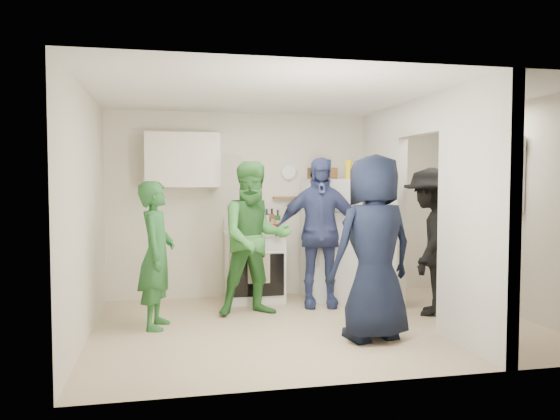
{
  "coord_description": "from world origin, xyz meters",
  "views": [
    {
      "loc": [
        -1.61,
        -5.68,
        1.59
      ],
      "look_at": [
        -0.34,
        0.4,
        1.25
      ],
      "focal_mm": 35.0,
      "sensor_mm": 36.0,
      "label": 1
    }
  ],
  "objects_px": {
    "person_green_center": "(255,238)",
    "person_nook": "(431,241)",
    "blue_bowl": "(322,164)",
    "person_denim": "(319,232)",
    "person_navy": "(374,248)",
    "yellow_cup_stack_top": "(349,170)",
    "fridge": "(330,239)",
    "wicker_basket": "(322,173)",
    "person_green_left": "(156,255)",
    "stove": "(254,267)"
  },
  "relations": [
    {
      "from": "fridge",
      "to": "person_navy",
      "type": "height_order",
      "value": "person_navy"
    },
    {
      "from": "person_green_left",
      "to": "person_denim",
      "type": "xyz_separation_m",
      "value": [
        1.98,
        0.62,
        0.15
      ]
    },
    {
      "from": "blue_bowl",
      "to": "yellow_cup_stack_top",
      "type": "relative_size",
      "value": 0.96
    },
    {
      "from": "person_green_center",
      "to": "person_denim",
      "type": "height_order",
      "value": "person_denim"
    },
    {
      "from": "blue_bowl",
      "to": "person_green_center",
      "type": "xyz_separation_m",
      "value": [
        -1.04,
        -0.76,
        -0.9
      ]
    },
    {
      "from": "wicker_basket",
      "to": "yellow_cup_stack_top",
      "type": "height_order",
      "value": "yellow_cup_stack_top"
    },
    {
      "from": "person_denim",
      "to": "stove",
      "type": "bearing_deg",
      "value": 157.42
    },
    {
      "from": "blue_bowl",
      "to": "person_denim",
      "type": "bearing_deg",
      "value": -110.67
    },
    {
      "from": "person_green_left",
      "to": "person_nook",
      "type": "xyz_separation_m",
      "value": [
        3.17,
        -0.04,
        0.08
      ]
    },
    {
      "from": "yellow_cup_stack_top",
      "to": "person_denim",
      "type": "relative_size",
      "value": 0.13
    },
    {
      "from": "fridge",
      "to": "person_navy",
      "type": "relative_size",
      "value": 0.87
    },
    {
      "from": "person_green_left",
      "to": "person_denim",
      "type": "relative_size",
      "value": 0.84
    },
    {
      "from": "blue_bowl",
      "to": "person_green_left",
      "type": "bearing_deg",
      "value": -152.98
    },
    {
      "from": "stove",
      "to": "person_green_center",
      "type": "distance_m",
      "value": 0.87
    },
    {
      "from": "yellow_cup_stack_top",
      "to": "person_green_left",
      "type": "bearing_deg",
      "value": -158.98
    },
    {
      "from": "wicker_basket",
      "to": "person_denim",
      "type": "xyz_separation_m",
      "value": [
        -0.18,
        -0.49,
        -0.74
      ]
    },
    {
      "from": "person_denim",
      "to": "wicker_basket",
      "type": "bearing_deg",
      "value": 78.87
    },
    {
      "from": "wicker_basket",
      "to": "person_green_left",
      "type": "distance_m",
      "value": 2.59
    },
    {
      "from": "blue_bowl",
      "to": "wicker_basket",
      "type": "bearing_deg",
      "value": 0.0
    },
    {
      "from": "person_green_center",
      "to": "person_navy",
      "type": "bearing_deg",
      "value": -56.71
    },
    {
      "from": "person_navy",
      "to": "person_nook",
      "type": "height_order",
      "value": "person_navy"
    },
    {
      "from": "fridge",
      "to": "person_green_left",
      "type": "height_order",
      "value": "fridge"
    },
    {
      "from": "person_green_left",
      "to": "person_denim",
      "type": "distance_m",
      "value": 2.08
    },
    {
      "from": "stove",
      "to": "yellow_cup_stack_top",
      "type": "relative_size",
      "value": 3.62
    },
    {
      "from": "person_green_center",
      "to": "wicker_basket",
      "type": "bearing_deg",
      "value": 30.62
    },
    {
      "from": "blue_bowl",
      "to": "person_navy",
      "type": "relative_size",
      "value": 0.13
    },
    {
      "from": "blue_bowl",
      "to": "person_green_center",
      "type": "bearing_deg",
      "value": -144.01
    },
    {
      "from": "yellow_cup_stack_top",
      "to": "person_green_center",
      "type": "xyz_separation_m",
      "value": [
        -1.36,
        -0.61,
        -0.82
      ]
    },
    {
      "from": "person_green_left",
      "to": "person_green_center",
      "type": "xyz_separation_m",
      "value": [
        1.13,
        0.35,
        0.11
      ]
    },
    {
      "from": "blue_bowl",
      "to": "person_nook",
      "type": "bearing_deg",
      "value": -48.85
    },
    {
      "from": "stove",
      "to": "person_navy",
      "type": "relative_size",
      "value": 0.49
    },
    {
      "from": "blue_bowl",
      "to": "person_navy",
      "type": "height_order",
      "value": "blue_bowl"
    },
    {
      "from": "yellow_cup_stack_top",
      "to": "person_nook",
      "type": "relative_size",
      "value": 0.14
    },
    {
      "from": "stove",
      "to": "fridge",
      "type": "height_order",
      "value": "fridge"
    },
    {
      "from": "person_green_center",
      "to": "person_green_left",
      "type": "bearing_deg",
      "value": -168.12
    },
    {
      "from": "person_nook",
      "to": "person_denim",
      "type": "bearing_deg",
      "value": -85.71
    },
    {
      "from": "fridge",
      "to": "blue_bowl",
      "type": "distance_m",
      "value": 1.01
    },
    {
      "from": "stove",
      "to": "fridge",
      "type": "xyz_separation_m",
      "value": [
        1.03,
        -0.03,
        0.35
      ]
    },
    {
      "from": "yellow_cup_stack_top",
      "to": "wicker_basket",
      "type": "bearing_deg",
      "value": 154.89
    },
    {
      "from": "blue_bowl",
      "to": "person_denim",
      "type": "xyz_separation_m",
      "value": [
        -0.18,
        -0.49,
        -0.87
      ]
    },
    {
      "from": "fridge",
      "to": "person_denim",
      "type": "relative_size",
      "value": 0.86
    },
    {
      "from": "wicker_basket",
      "to": "stove",
      "type": "bearing_deg",
      "value": -178.77
    },
    {
      "from": "person_green_center",
      "to": "person_navy",
      "type": "height_order",
      "value": "person_navy"
    },
    {
      "from": "person_denim",
      "to": "person_navy",
      "type": "bearing_deg",
      "value": -75.32
    },
    {
      "from": "person_green_center",
      "to": "person_navy",
      "type": "distance_m",
      "value": 1.59
    },
    {
      "from": "fridge",
      "to": "wicker_basket",
      "type": "distance_m",
      "value": 0.88
    },
    {
      "from": "person_denim",
      "to": "person_navy",
      "type": "xyz_separation_m",
      "value": [
        0.14,
        -1.51,
        -0.01
      ]
    },
    {
      "from": "wicker_basket",
      "to": "yellow_cup_stack_top",
      "type": "bearing_deg",
      "value": -25.11
    },
    {
      "from": "fridge",
      "to": "person_denim",
      "type": "xyz_separation_m",
      "value": [
        -0.28,
        -0.44,
        0.13
      ]
    },
    {
      "from": "person_green_center",
      "to": "person_nook",
      "type": "height_order",
      "value": "person_green_center"
    }
  ]
}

